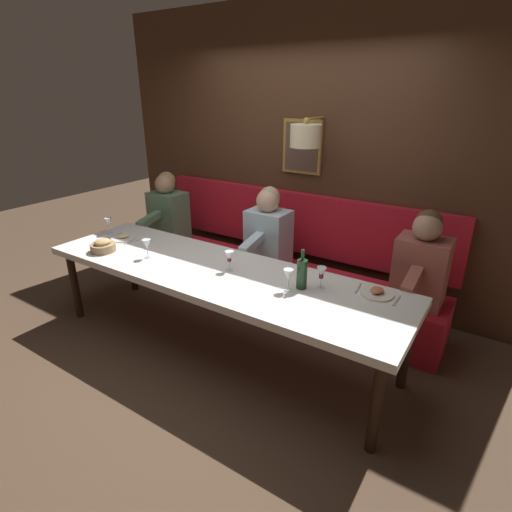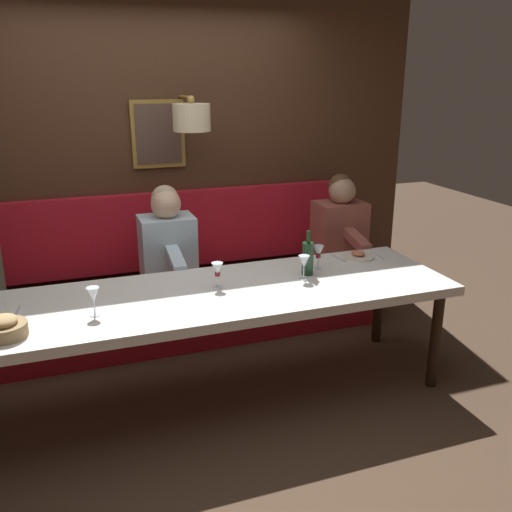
# 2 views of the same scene
# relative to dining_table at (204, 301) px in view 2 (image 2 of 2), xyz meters

# --- Properties ---
(ground_plane) EXTENTS (12.00, 12.00, 0.00)m
(ground_plane) POSITION_rel_dining_table_xyz_m (0.00, 0.00, -0.68)
(ground_plane) COLOR #4C3828
(dining_table) EXTENTS (0.90, 3.14, 0.74)m
(dining_table) POSITION_rel_dining_table_xyz_m (0.00, 0.00, 0.00)
(dining_table) COLOR silver
(dining_table) RESTS_ON ground_plane
(banquette_bench) EXTENTS (0.52, 3.34, 0.45)m
(banquette_bench) POSITION_rel_dining_table_xyz_m (0.89, 0.00, -0.46)
(banquette_bench) COLOR red
(banquette_bench) RESTS_ON ground_plane
(back_wall_panel) EXTENTS (0.59, 4.54, 2.90)m
(back_wall_panel) POSITION_rel_dining_table_xyz_m (1.46, -0.00, 0.68)
(back_wall_panel) COLOR #422819
(back_wall_panel) RESTS_ON ground_plane
(diner_nearest) EXTENTS (0.60, 0.40, 0.79)m
(diner_nearest) POSITION_rel_dining_table_xyz_m (0.88, -1.39, 0.13)
(diner_nearest) COLOR #934C42
(diner_nearest) RESTS_ON banquette_bench
(diner_near) EXTENTS (0.60, 0.40, 0.79)m
(diner_near) POSITION_rel_dining_table_xyz_m (0.88, 0.05, 0.13)
(diner_near) COLOR silver
(diner_near) RESTS_ON banquette_bench
(place_setting_0) EXTENTS (0.24, 0.32, 0.05)m
(place_setting_0) POSITION_rel_dining_table_xyz_m (0.29, -1.22, 0.07)
(place_setting_0) COLOR silver
(place_setting_0) RESTS_ON dining_table
(wine_glass_0) EXTENTS (0.07, 0.07, 0.16)m
(wine_glass_0) POSITION_rel_dining_table_xyz_m (0.05, -0.10, 0.17)
(wine_glass_0) COLOR silver
(wine_glass_0) RESTS_ON dining_table
(wine_glass_1) EXTENTS (0.07, 0.07, 0.16)m
(wine_glass_1) POSITION_rel_dining_table_xyz_m (-0.12, 0.65, 0.17)
(wine_glass_1) COLOR silver
(wine_glass_1) RESTS_ON dining_table
(wine_glass_2) EXTENTS (0.07, 0.07, 0.16)m
(wine_glass_2) POSITION_rel_dining_table_xyz_m (0.00, -0.66, 0.17)
(wine_glass_2) COLOR silver
(wine_glass_2) RESTS_ON dining_table
(wine_glass_4) EXTENTS (0.07, 0.07, 0.16)m
(wine_glass_4) POSITION_rel_dining_table_xyz_m (0.16, -0.85, 0.17)
(wine_glass_4) COLOR silver
(wine_glass_4) RESTS_ON dining_table
(wine_bottle) EXTENTS (0.08, 0.08, 0.30)m
(wine_bottle) POSITION_rel_dining_table_xyz_m (0.08, -0.73, 0.17)
(wine_bottle) COLOR #19381E
(wine_bottle) RESTS_ON dining_table
(bread_bowl) EXTENTS (0.22, 0.22, 0.12)m
(bread_bowl) POSITION_rel_dining_table_xyz_m (-0.24, 1.09, 0.11)
(bread_bowl) COLOR #9E7F56
(bread_bowl) RESTS_ON dining_table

